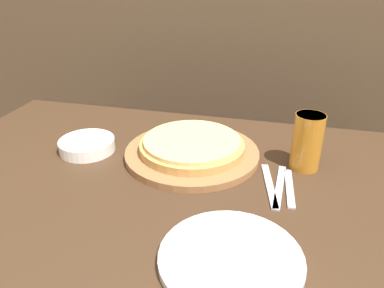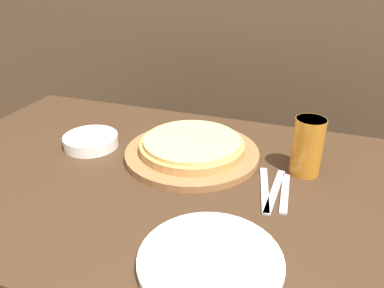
% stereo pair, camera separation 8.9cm
% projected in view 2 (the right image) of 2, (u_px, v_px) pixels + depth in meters
% --- Properties ---
extents(dining_table, '(1.55, 0.88, 0.71)m').
position_uv_depth(dining_table, '(187.00, 279.00, 1.14)').
color(dining_table, '#3D2819').
rests_on(dining_table, ground_plane).
extents(pizza_on_board, '(0.39, 0.39, 0.06)m').
position_uv_depth(pizza_on_board, '(192.00, 149.00, 1.09)').
color(pizza_on_board, '#99663D').
rests_on(pizza_on_board, dining_table).
extents(beer_glass, '(0.08, 0.08, 0.16)m').
position_uv_depth(beer_glass, '(308.00, 144.00, 0.98)').
color(beer_glass, '#B7701E').
rests_on(beer_glass, dining_table).
extents(dinner_plate, '(0.28, 0.28, 0.02)m').
position_uv_depth(dinner_plate, '(210.00, 261.00, 0.71)').
color(dinner_plate, white).
rests_on(dinner_plate, dining_table).
extents(side_bowl, '(0.17, 0.17, 0.04)m').
position_uv_depth(side_bowl, '(91.00, 141.00, 1.15)').
color(side_bowl, white).
rests_on(side_bowl, dining_table).
extents(fork, '(0.06, 0.20, 0.00)m').
position_uv_depth(fork, '(265.00, 189.00, 0.94)').
color(fork, silver).
rests_on(fork, dining_table).
extents(dinner_knife, '(0.03, 0.21, 0.00)m').
position_uv_depth(dinner_knife, '(275.00, 191.00, 0.93)').
color(dinner_knife, silver).
rests_on(dinner_knife, dining_table).
extents(spoon, '(0.03, 0.17, 0.00)m').
position_uv_depth(spoon, '(285.00, 193.00, 0.93)').
color(spoon, silver).
rests_on(spoon, dining_table).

